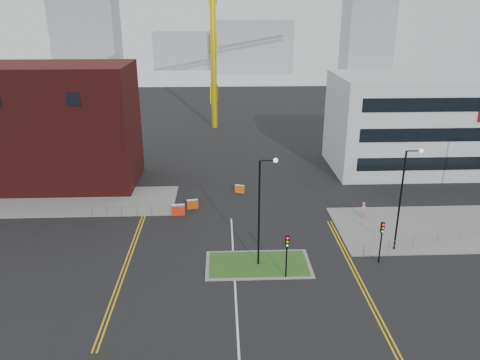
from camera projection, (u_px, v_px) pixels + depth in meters
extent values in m
plane|color=black|center=(237.00, 328.00, 30.78)|extent=(200.00, 200.00, 0.00)
cube|color=slate|center=(46.00, 202.00, 50.59)|extent=(28.00, 8.00, 0.12)
cube|color=slate|center=(462.00, 227.00, 44.73)|extent=(24.00, 10.00, 0.12)
cube|color=slate|center=(258.00, 264.00, 38.34)|extent=(8.60, 4.60, 0.08)
cube|color=#254818|center=(258.00, 264.00, 38.33)|extent=(8.00, 4.00, 0.12)
cube|color=#481212|center=(55.00, 126.00, 53.80)|extent=(18.00, 10.00, 14.00)
cube|color=black|center=(73.00, 99.00, 47.86)|extent=(1.40, 0.10, 1.40)
cube|color=silver|center=(431.00, 123.00, 59.68)|extent=(25.00, 12.00, 12.00)
cube|color=black|center=(449.00, 164.00, 55.26)|extent=(22.00, 0.10, 1.60)
cube|color=black|center=(454.00, 135.00, 54.04)|extent=(22.00, 0.10, 1.60)
cube|color=black|center=(459.00, 105.00, 52.82)|extent=(22.00, 0.10, 1.60)
cylinder|color=yellow|center=(213.00, 22.00, 76.11)|extent=(1.00, 1.00, 35.25)
cylinder|color=black|center=(259.00, 215.00, 36.79)|extent=(0.16, 0.16, 9.00)
cylinder|color=black|center=(268.00, 160.00, 35.25)|extent=(1.20, 0.10, 0.10)
sphere|color=silver|center=(276.00, 160.00, 35.27)|extent=(0.36, 0.36, 0.36)
cylinder|color=black|center=(400.00, 203.00, 39.13)|extent=(0.16, 0.16, 9.00)
cylinder|color=black|center=(414.00, 151.00, 37.58)|extent=(1.20, 0.10, 0.10)
sphere|color=silver|center=(421.00, 151.00, 37.61)|extent=(0.36, 0.36, 0.36)
cylinder|color=black|center=(286.00, 261.00, 36.03)|extent=(0.12, 0.12, 3.00)
cube|color=black|center=(287.00, 241.00, 35.44)|extent=(0.28, 0.22, 0.90)
sphere|color=red|center=(287.00, 238.00, 35.22)|extent=(0.18, 0.18, 0.18)
sphere|color=orange|center=(287.00, 242.00, 35.32)|extent=(0.18, 0.18, 0.18)
sphere|color=#0CCC33|center=(287.00, 245.00, 35.42)|extent=(0.18, 0.18, 0.18)
cylinder|color=black|center=(380.00, 246.00, 38.22)|extent=(0.12, 0.12, 3.00)
cube|color=black|center=(382.00, 227.00, 37.63)|extent=(0.28, 0.22, 0.90)
sphere|color=red|center=(383.00, 225.00, 37.40)|extent=(0.18, 0.18, 0.18)
sphere|color=orange|center=(383.00, 228.00, 37.50)|extent=(0.18, 0.18, 0.18)
sphere|color=#0CCC33|center=(383.00, 232.00, 37.61)|extent=(0.18, 0.18, 0.18)
cylinder|color=gray|center=(121.00, 207.00, 46.85)|extent=(6.00, 0.04, 0.04)
cylinder|color=gray|center=(122.00, 211.00, 47.02)|extent=(6.00, 0.04, 0.04)
cylinder|color=gray|center=(92.00, 212.00, 46.91)|extent=(0.05, 0.05, 1.10)
cylinder|color=gray|center=(152.00, 211.00, 47.14)|extent=(0.05, 0.05, 1.10)
cylinder|color=gray|center=(461.00, 230.00, 41.98)|extent=(19.01, 5.04, 0.04)
cylinder|color=gray|center=(460.00, 235.00, 42.15)|extent=(19.01, 5.04, 0.04)
cylinder|color=gray|center=(364.00, 251.00, 39.44)|extent=(0.05, 0.05, 1.10)
cube|color=silver|center=(236.00, 310.00, 32.65)|extent=(0.15, 30.00, 0.01)
cube|color=gold|center=(128.00, 255.00, 39.80)|extent=(0.12, 24.00, 0.01)
cube|color=gold|center=(131.00, 255.00, 39.81)|extent=(0.12, 24.00, 0.01)
cube|color=gold|center=(355.00, 276.00, 36.76)|extent=(0.12, 20.00, 0.01)
cube|color=gold|center=(359.00, 276.00, 36.78)|extent=(0.12, 20.00, 0.01)
cube|color=gray|center=(87.00, 39.00, 137.83)|extent=(18.00, 12.00, 22.00)
cube|color=gray|center=(254.00, 46.00, 150.18)|extent=(24.00, 12.00, 16.00)
cube|color=gray|center=(368.00, 27.00, 144.77)|extent=(14.00, 12.00, 28.00)
cube|color=gray|center=(199.00, 50.00, 159.55)|extent=(30.00, 12.00, 12.00)
imported|color=#C88187|center=(364.00, 210.00, 46.48)|extent=(0.75, 0.67, 1.73)
cube|color=red|center=(178.00, 210.00, 47.39)|extent=(1.36, 0.54, 1.11)
cube|color=silver|center=(178.00, 205.00, 47.22)|extent=(1.36, 0.54, 0.13)
cube|color=#C7480B|center=(192.00, 204.00, 48.93)|extent=(1.21, 0.63, 0.96)
cube|color=silver|center=(192.00, 200.00, 48.78)|extent=(1.21, 0.63, 0.12)
cube|color=orange|center=(240.00, 189.00, 53.15)|extent=(1.10, 0.75, 0.88)
cube|color=silver|center=(240.00, 186.00, 53.02)|extent=(1.10, 0.75, 0.11)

